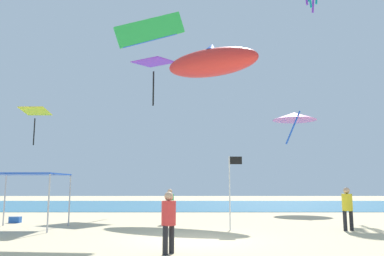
{
  "coord_description": "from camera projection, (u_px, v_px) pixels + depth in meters",
  "views": [
    {
      "loc": [
        0.03,
        -14.53,
        2.01
      ],
      "look_at": [
        0.12,
        7.71,
        5.29
      ],
      "focal_mm": 35.99,
      "sensor_mm": 36.0,
      "label": 1
    }
  ],
  "objects": [
    {
      "name": "person_leftmost",
      "position": [
        167.0,
        217.0,
        11.34
      ],
      "size": [
        0.43,
        0.43,
        1.8
      ],
      "rotation": [
        0.0,
        0.0,
        1.02
      ],
      "color": "black",
      "rests_on": "ground"
    },
    {
      "name": "canopy_tent",
      "position": [
        25.0,
        176.0,
        17.89
      ],
      "size": [
        3.31,
        2.9,
        2.53
      ],
      "color": "#B2B2B7",
      "rests_on": "ground"
    },
    {
      "name": "kite_delta_pink",
      "position": [
        293.0,
        116.0,
        31.52
      ],
      "size": [
        4.57,
        4.57,
        2.79
      ],
      "rotation": [
        0.0,
        0.0,
        1.22
      ],
      "color": "pink"
    },
    {
      "name": "ground",
      "position": [
        189.0,
        241.0,
        14.07
      ],
      "size": [
        110.0,
        110.0,
        0.1
      ],
      "primitive_type": "cube",
      "color": "beige"
    },
    {
      "name": "kite_parafoil_green",
      "position": [
        148.0,
        30.0,
        22.51
      ],
      "size": [
        4.09,
        1.49,
        2.56
      ],
      "rotation": [
        0.0,
        0.0,
        3.39
      ],
      "color": "green"
    },
    {
      "name": "cooler_box",
      "position": [
        13.0,
        219.0,
        20.39
      ],
      "size": [
        0.57,
        0.37,
        0.35
      ],
      "color": "blue",
      "rests_on": "ground"
    },
    {
      "name": "kite_inflatable_red",
      "position": [
        210.0,
        62.0,
        27.92
      ],
      "size": [
        7.4,
        5.35,
        2.85
      ],
      "rotation": [
        0.0,
        0.0,
        5.83
      ],
      "color": "red"
    },
    {
      "name": "kite_diamond_yellow",
      "position": [
        33.0,
        113.0,
        33.76
      ],
      "size": [
        2.27,
        2.26,
        3.2
      ],
      "rotation": [
        0.0,
        0.0,
        3.12
      ],
      "color": "yellow"
    },
    {
      "name": "kite_diamond_purple",
      "position": [
        152.0,
        64.0,
        32.06
      ],
      "size": [
        3.75,
        3.74,
        3.9
      ],
      "rotation": [
        0.0,
        0.0,
        5.76
      ],
      "color": "purple"
    },
    {
      "name": "ocean_strip",
      "position": [
        190.0,
        205.0,
        37.84
      ],
      "size": [
        110.0,
        19.75,
        0.03
      ],
      "primitive_type": "cube",
      "color": "teal",
      "rests_on": "ground"
    },
    {
      "name": "person_central",
      "position": [
        345.0,
        205.0,
        17.07
      ],
      "size": [
        0.49,
        0.45,
        1.88
      ],
      "rotation": [
        0.0,
        0.0,
        0.32
      ],
      "color": "black",
      "rests_on": "ground"
    },
    {
      "name": "person_near_tent",
      "position": [
        168.0,
        203.0,
        20.31
      ],
      "size": [
        0.42,
        0.47,
        1.78
      ],
      "rotation": [
        0.0,
        0.0,
        1.69
      ],
      "color": "slate",
      "rests_on": "ground"
    },
    {
      "name": "banner_flag",
      "position": [
        230.0,
        185.0,
        17.35
      ],
      "size": [
        0.61,
        0.06,
        3.28
      ],
      "color": "silver",
      "rests_on": "ground"
    }
  ]
}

